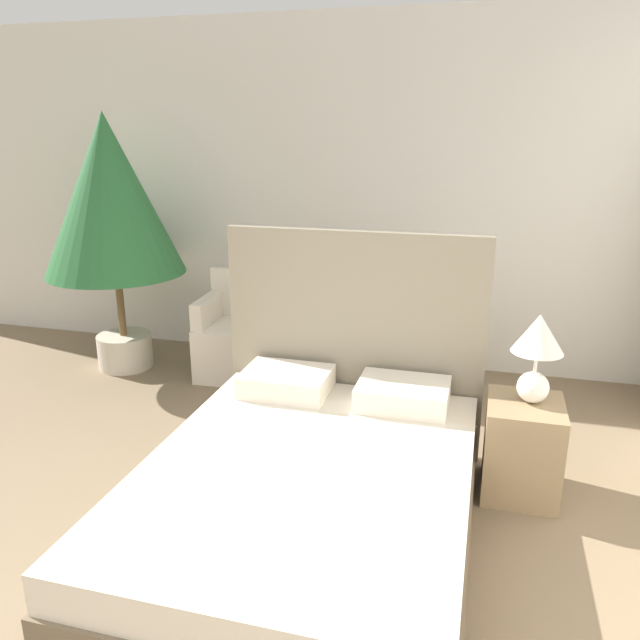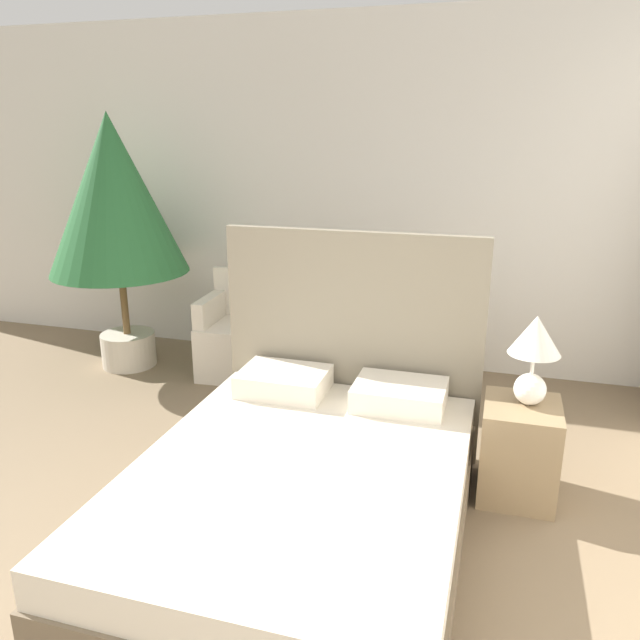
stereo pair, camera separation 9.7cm
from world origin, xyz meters
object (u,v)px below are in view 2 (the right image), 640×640
at_px(potted_palm, 114,200).
at_px(side_table, 296,352).
at_px(armchair_near_window_left, 243,341).
at_px(nightstand, 519,450).
at_px(armchair_near_window_right, 350,352).
at_px(table_lamp, 534,349).
at_px(bed, 306,483).

height_order(potted_palm, side_table, potted_palm).
distance_m(armchair_near_window_left, nightstand, 2.53).
distance_m(armchair_near_window_right, side_table, 0.47).
bearing_deg(nightstand, armchair_near_window_right, 136.01).
bearing_deg(table_lamp, nightstand, -130.99).
bearing_deg(side_table, table_lamp, -34.47).
height_order(bed, table_lamp, bed).
bearing_deg(armchair_near_window_left, table_lamp, -31.63).
bearing_deg(armchair_near_window_left, bed, -61.74).
height_order(armchair_near_window_right, potted_palm, potted_palm).
bearing_deg(nightstand, table_lamp, 49.01).
relative_size(armchair_near_window_left, armchair_near_window_right, 1.00).
relative_size(armchair_near_window_right, side_table, 1.80).
height_order(potted_palm, nightstand, potted_palm).
height_order(armchair_near_window_left, armchair_near_window_right, same).
bearing_deg(bed, potted_palm, 140.93).
bearing_deg(armchair_near_window_right, armchair_near_window_left, 177.65).
bearing_deg(armchair_near_window_left, potted_palm, -177.95).
distance_m(bed, side_table, 2.03).
bearing_deg(table_lamp, armchair_near_window_left, 151.62).
height_order(armchair_near_window_left, nightstand, armchair_near_window_left).
xyz_separation_m(armchair_near_window_left, potted_palm, (-1.05, -0.10, 1.14)).
xyz_separation_m(bed, nightstand, (1.05, 0.66, 0.00)).
height_order(bed, armchair_near_window_left, bed).
distance_m(armchair_near_window_right, nightstand, 1.78).
distance_m(nightstand, side_table, 2.14).
distance_m(potted_palm, nightstand, 3.64).
xyz_separation_m(armchair_near_window_right, table_lamp, (1.31, -1.21, 0.58)).
relative_size(potted_palm, nightstand, 3.87).
xyz_separation_m(armchair_near_window_left, nightstand, (2.21, -1.24, -0.02)).
relative_size(potted_palm, table_lamp, 4.21).
xyz_separation_m(potted_palm, table_lamp, (3.29, -1.11, -0.56)).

